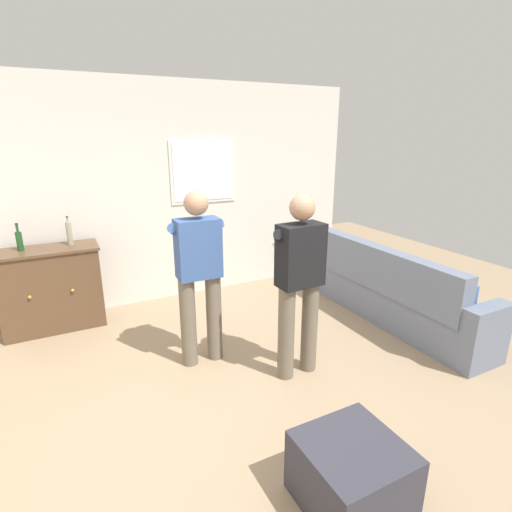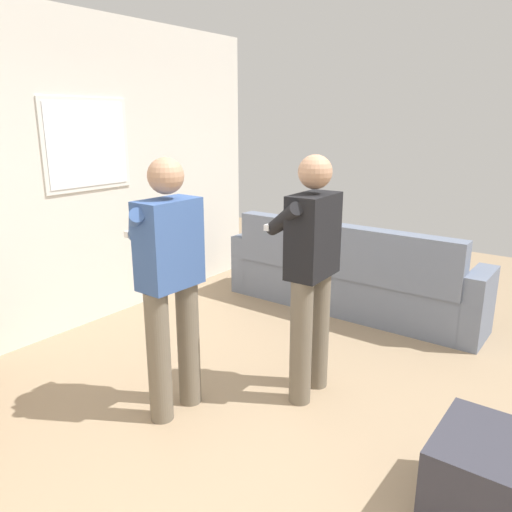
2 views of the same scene
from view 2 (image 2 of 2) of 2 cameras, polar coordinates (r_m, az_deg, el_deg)
ground at (r=3.31m, az=6.02°, el=-19.69°), size 10.40×10.40×0.00m
wall_back_with_window at (r=4.66m, az=-23.07°, el=8.23°), size 5.20×0.15×2.80m
couch at (r=5.06m, az=10.40°, el=-2.52°), size 0.57×2.62×0.92m
ottoman at (r=2.88m, az=25.78°, el=-22.24°), size 0.58×0.58×0.42m
person_standing_left at (r=3.17m, az=-9.88°, el=-2.39°), size 0.56×0.48×1.68m
person_standing_right at (r=3.35m, az=6.26°, el=-1.27°), size 0.56×0.48×1.68m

